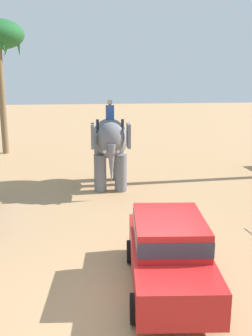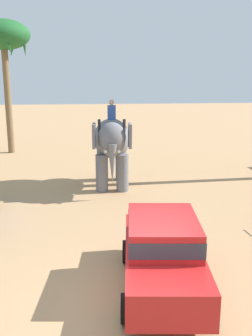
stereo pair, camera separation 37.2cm
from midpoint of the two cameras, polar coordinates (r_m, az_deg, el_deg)
ground_plane at (r=8.99m, az=2.33°, el=-18.95°), size 120.00×120.00×0.00m
car_sedan_foreground at (r=9.02m, az=5.22°, el=-12.11°), size 2.22×4.26×1.70m
elephant_with_mahout at (r=16.68m, az=-3.08°, el=3.78°), size 1.79×3.92×3.88m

